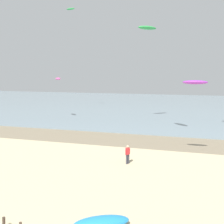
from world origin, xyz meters
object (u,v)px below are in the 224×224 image
object	(u,v)px
kite_aloft_1	(147,28)
kite_aloft_8	(58,79)
person_by_waterline	(128,154)
kite_aloft_5	(71,9)
kite_aloft_3	(195,82)
grounded_kite	(101,223)

from	to	relation	value
kite_aloft_1	kite_aloft_8	size ratio (longest dim) A/B	1.40
kite_aloft_1	person_by_waterline	bearing A→B (deg)	49.99
kite_aloft_5	person_by_waterline	bearing A→B (deg)	137.00
kite_aloft_1	kite_aloft_5	world-z (taller)	kite_aloft_5
person_by_waterline	kite_aloft_8	size ratio (longest dim) A/B	0.70
kite_aloft_8	kite_aloft_3	bearing A→B (deg)	15.25
kite_aloft_5	kite_aloft_8	size ratio (longest dim) A/B	0.87
kite_aloft_5	kite_aloft_8	world-z (taller)	kite_aloft_5
person_by_waterline	kite_aloft_8	bearing A→B (deg)	130.22
grounded_kite	kite_aloft_1	world-z (taller)	kite_aloft_1
person_by_waterline	grounded_kite	size ratio (longest dim) A/B	0.56
grounded_kite	kite_aloft_1	xyz separation A→B (m)	(-3.28, 32.13, 14.86)
kite_aloft_8	person_by_waterline	bearing A→B (deg)	2.43
kite_aloft_5	kite_aloft_3	bearing A→B (deg)	146.81
grounded_kite	kite_aloft_5	distance (m)	51.99
kite_aloft_1	kite_aloft_8	bearing A→B (deg)	-43.80
grounded_kite	kite_aloft_5	xyz separation A→B (m)	(-21.19, 42.60, 20.95)
kite_aloft_8	kite_aloft_1	bearing A→B (deg)	54.04
person_by_waterline	kite_aloft_8	distance (m)	27.96
person_by_waterline	kite_aloft_3	distance (m)	9.12
grounded_kite	kite_aloft_3	world-z (taller)	kite_aloft_3
grounded_kite	kite_aloft_1	size ratio (longest dim) A/B	0.89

